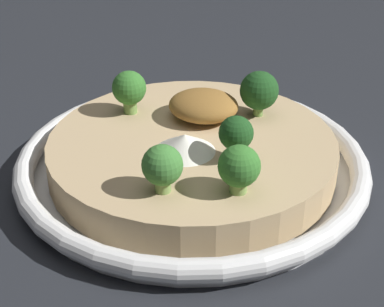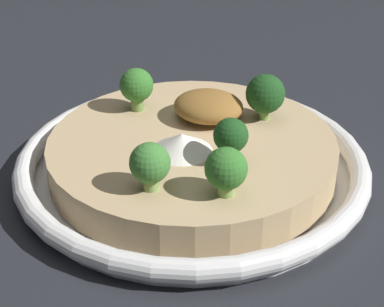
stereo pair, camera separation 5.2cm
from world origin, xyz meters
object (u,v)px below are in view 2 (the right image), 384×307
Objects in this scene: risotto_bowl at (192,158)px; broccoli_front at (265,94)px; broccoli_left at (231,137)px; broccoli_right at (137,86)px; broccoli_back_left at (226,170)px; broccoli_back at (153,165)px.

broccoli_front is at bearing -128.83° from risotto_bowl.
broccoli_front is at bearing -93.12° from broccoli_left.
risotto_bowl is 7.56× the size of broccoli_right.
broccoli_front is (0.01, -0.13, 0.00)m from broccoli_back_left.
broccoli_back and broccoli_back_left have the same top height.
risotto_bowl is 0.09m from broccoli_front.
broccoli_back_left is at bearing 139.63° from broccoli_right.
risotto_bowl is at bearing -30.96° from broccoli_left.
broccoli_left is (-0.04, 0.03, 0.04)m from risotto_bowl.
broccoli_back_left is (-0.05, -0.01, -0.00)m from broccoli_back.
risotto_bowl is 0.10m from broccoli_back.
broccoli_left is 0.13m from broccoli_right.
broccoli_back_left reaches higher than risotto_bowl.
broccoli_back is (-0.00, 0.09, 0.04)m from risotto_bowl.
broccoli_back is 0.88× the size of broccoli_front.
broccoli_back reaches higher than risotto_bowl.
broccoli_left is at bearing 149.04° from risotto_bowl.
broccoli_back is 0.15m from broccoli_front.
broccoli_back is 0.93× the size of broccoli_right.
broccoli_front reaches higher than broccoli_right.
broccoli_left is 0.94× the size of broccoli_right.
broccoli_left is at bearing -124.79° from broccoli_back.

